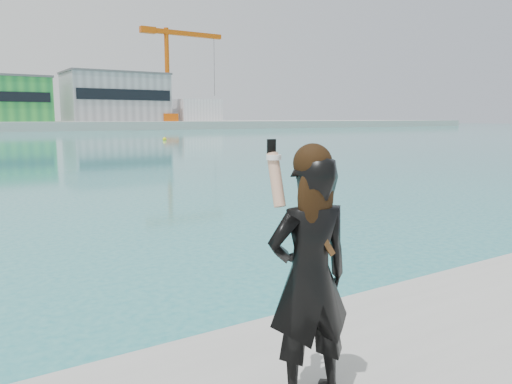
# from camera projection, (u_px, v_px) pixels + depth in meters

# --- Properties ---
(warehouse_grey_right) EXTENTS (25.50, 15.35, 12.50)m
(warehouse_grey_right) POSITION_uv_depth(u_px,v_px,m) (116.00, 97.00, 130.21)
(warehouse_grey_right) COLOR gray
(warehouse_grey_right) RESTS_ON far_quay
(ancillary_shed) EXTENTS (12.00, 10.00, 6.00)m
(ancillary_shed) POSITION_uv_depth(u_px,v_px,m) (196.00, 110.00, 140.90)
(ancillary_shed) COLOR silver
(ancillary_shed) RESTS_ON far_quay
(dock_crane) EXTENTS (23.00, 4.00, 24.00)m
(dock_crane) POSITION_uv_depth(u_px,v_px,m) (171.00, 71.00, 131.37)
(dock_crane) COLOR #DC570C
(dock_crane) RESTS_ON far_quay
(flagpole_right) EXTENTS (1.28, 0.16, 8.00)m
(flagpole_right) POSITION_uv_depth(u_px,v_px,m) (49.00, 102.00, 115.02)
(flagpole_right) COLOR silver
(flagpole_right) RESTS_ON far_quay
(buoy_near) EXTENTS (0.50, 0.50, 0.50)m
(buoy_near) POSITION_uv_depth(u_px,v_px,m) (165.00, 140.00, 63.80)
(buoy_near) COLOR #FFEF0D
(buoy_near) RESTS_ON ground
(woman) EXTENTS (0.71, 0.53, 1.88)m
(woman) POSITION_uv_depth(u_px,v_px,m) (310.00, 271.00, 3.55)
(woman) COLOR black
(woman) RESTS_ON near_quay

